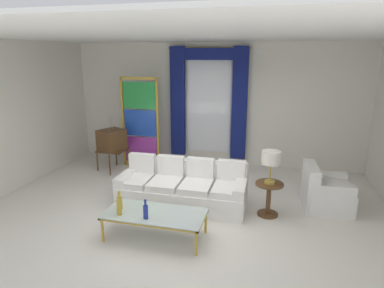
% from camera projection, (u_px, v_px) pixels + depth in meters
% --- Properties ---
extents(ground_plane, '(16.00, 16.00, 0.00)m').
position_uv_depth(ground_plane, '(181.00, 215.00, 5.81)').
color(ground_plane, white).
extents(wall_rear, '(8.00, 0.12, 3.00)m').
position_uv_depth(wall_rear, '(214.00, 104.00, 8.27)').
color(wall_rear, white).
rests_on(wall_rear, ground).
extents(wall_left, '(0.12, 7.00, 3.00)m').
position_uv_depth(wall_left, '(18.00, 115.00, 6.84)').
color(wall_left, white).
rests_on(wall_left, ground).
extents(ceiling_slab, '(8.00, 7.60, 0.04)m').
position_uv_depth(ceiling_slab, '(192.00, 36.00, 5.75)').
color(ceiling_slab, white).
extents(curtained_window, '(2.00, 0.17, 2.70)m').
position_uv_depth(curtained_window, '(208.00, 95.00, 8.08)').
color(curtained_window, white).
rests_on(curtained_window, ground).
extents(couch_white_long, '(2.35, 0.94, 0.86)m').
position_uv_depth(couch_white_long, '(183.00, 188.00, 6.18)').
color(couch_white_long, white).
rests_on(couch_white_long, ground).
extents(coffee_table, '(1.52, 0.71, 0.41)m').
position_uv_depth(coffee_table, '(155.00, 215.00, 5.01)').
color(coffee_table, silver).
rests_on(coffee_table, ground).
extents(bottle_blue_decanter, '(0.07, 0.07, 0.33)m').
position_uv_depth(bottle_blue_decanter, '(119.00, 207.00, 4.92)').
color(bottle_blue_decanter, gold).
rests_on(bottle_blue_decanter, coffee_table).
extents(bottle_crystal_tall, '(0.08, 0.08, 0.30)m').
position_uv_depth(bottle_crystal_tall, '(120.00, 202.00, 5.10)').
color(bottle_crystal_tall, gold).
rests_on(bottle_crystal_tall, coffee_table).
extents(bottle_amber_squat, '(0.07, 0.07, 0.30)m').
position_uv_depth(bottle_amber_squat, '(146.00, 211.00, 4.81)').
color(bottle_amber_squat, navy).
rests_on(bottle_amber_squat, coffee_table).
extents(vintage_tv, '(0.71, 0.75, 1.35)m').
position_uv_depth(vintage_tv, '(112.00, 141.00, 7.86)').
color(vintage_tv, brown).
rests_on(vintage_tv, ground).
extents(armchair_white, '(0.87, 0.87, 0.80)m').
position_uv_depth(armchair_white, '(324.00, 193.00, 6.01)').
color(armchair_white, white).
rests_on(armchair_white, ground).
extents(stained_glass_divider, '(0.95, 0.05, 2.20)m').
position_uv_depth(stained_glass_divider, '(140.00, 125.00, 8.04)').
color(stained_glass_divider, gold).
rests_on(stained_glass_divider, ground).
extents(peacock_figurine, '(0.44, 0.60, 0.50)m').
position_uv_depth(peacock_figurine, '(156.00, 165.00, 7.74)').
color(peacock_figurine, beige).
rests_on(peacock_figurine, ground).
extents(round_side_table, '(0.48, 0.48, 0.59)m').
position_uv_depth(round_side_table, '(269.00, 196.00, 5.72)').
color(round_side_table, brown).
rests_on(round_side_table, ground).
extents(table_lamp_brass, '(0.32, 0.32, 0.57)m').
position_uv_depth(table_lamp_brass, '(271.00, 159.00, 5.54)').
color(table_lamp_brass, '#B29338').
rests_on(table_lamp_brass, round_side_table).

